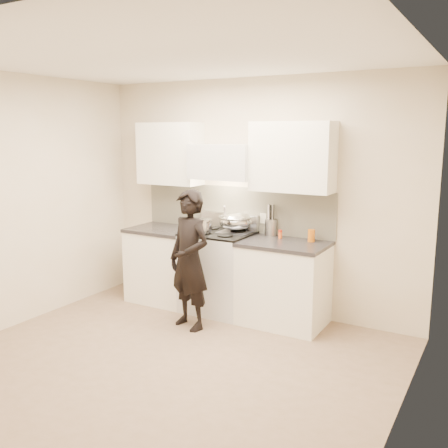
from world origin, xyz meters
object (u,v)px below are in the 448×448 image
object	(u,v)px
wok	(236,221)
person	(190,260)
stove	(218,271)
counter_right	(284,283)
utensil_crock	(271,226)

from	to	relation	value
wok	person	world-z (taller)	person
stove	person	size ratio (longest dim) A/B	0.64
stove	person	distance (m)	0.66
counter_right	wok	distance (m)	0.92
stove	utensil_crock	bearing A→B (deg)	24.00
counter_right	person	size ratio (longest dim) A/B	0.61
stove	counter_right	xyz separation A→B (m)	(0.83, 0.00, -0.01)
stove	wok	xyz separation A→B (m)	(0.16, 0.14, 0.59)
stove	counter_right	bearing A→B (deg)	0.00
utensil_crock	person	world-z (taller)	person
wok	utensil_crock	xyz separation A→B (m)	(0.39, 0.11, -0.04)
counter_right	wok	xyz separation A→B (m)	(-0.67, 0.14, 0.61)
stove	counter_right	distance (m)	0.83
utensil_crock	person	distance (m)	1.05
counter_right	wok	bearing A→B (deg)	168.51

